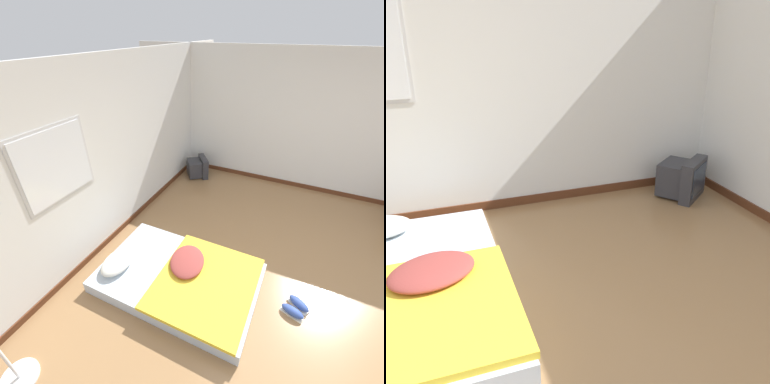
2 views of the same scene
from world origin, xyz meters
TOP-DOWN VIEW (x-y plane):
  - wall_back at (-0.01, 2.97)m, footprint 8.02×0.08m
  - mattress_bed at (-0.41, 1.57)m, footprint 1.31×2.01m
  - crt_tv at (2.35, 2.56)m, footprint 0.59×0.59m

SIDE VIEW (x-z plane):
  - mattress_bed at x=-0.41m, z-range -0.04..0.28m
  - crt_tv at x=2.35m, z-range -0.01..0.42m
  - wall_back at x=-0.01m, z-range -0.01..2.59m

